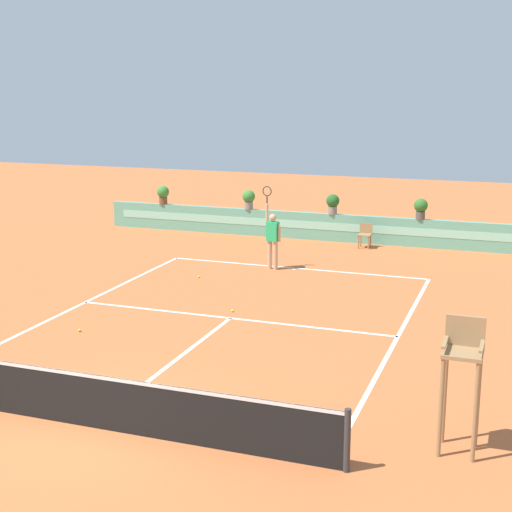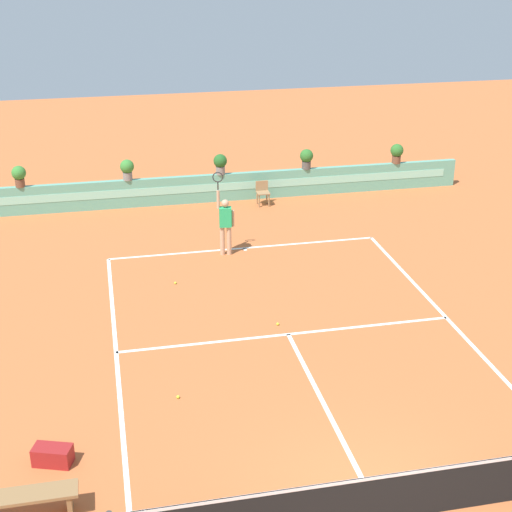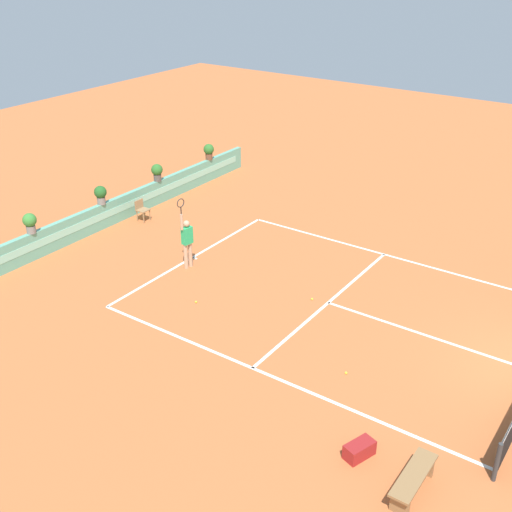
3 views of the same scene
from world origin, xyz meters
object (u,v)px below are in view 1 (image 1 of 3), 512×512
(potted_plant_far_left, at_px, (163,194))
(potted_plant_right, at_px, (421,207))
(tennis_ball_near_baseline, at_px, (79,330))
(tennis_ball_mid_court, at_px, (232,311))
(tennis_player, at_px, (273,236))
(tennis_ball_by_sideline, at_px, (199,277))
(umpire_chair, at_px, (462,369))
(ball_kid_chair, at_px, (365,234))
(potted_plant_left, at_px, (249,198))
(potted_plant_centre, at_px, (333,203))

(potted_plant_far_left, xyz_separation_m, potted_plant_right, (10.01, 0.00, 0.00))
(tennis_ball_near_baseline, bearing_deg, tennis_ball_mid_court, 43.66)
(tennis_player, height_order, potted_plant_far_left, tennis_player)
(tennis_ball_by_sideline, distance_m, potted_plant_far_left, 8.09)
(umpire_chair, bearing_deg, ball_kid_chair, 107.30)
(umpire_chair, bearing_deg, potted_plant_left, 121.07)
(tennis_player, bearing_deg, tennis_ball_mid_court, -83.89)
(potted_plant_centre, bearing_deg, ball_kid_chair, -28.03)
(tennis_ball_by_sideline, bearing_deg, potted_plant_far_left, 124.04)
(umpire_chair, relative_size, tennis_player, 0.83)
(tennis_ball_near_baseline, distance_m, potted_plant_far_left, 12.82)
(potted_plant_centre, bearing_deg, potted_plant_far_left, 180.00)
(tennis_ball_mid_court, distance_m, potted_plant_centre, 9.59)
(tennis_ball_by_sideline, relative_size, potted_plant_right, 0.09)
(potted_plant_centre, xyz_separation_m, potted_plant_right, (3.16, 0.00, 0.00))
(umpire_chair, distance_m, potted_plant_far_left, 19.76)
(ball_kid_chair, relative_size, tennis_ball_near_baseline, 12.50)
(umpire_chair, distance_m, potted_plant_centre, 16.22)
(tennis_player, xyz_separation_m, potted_plant_left, (-2.58, 4.86, 0.36))
(tennis_player, bearing_deg, tennis_ball_by_sideline, -134.42)
(tennis_ball_mid_court, height_order, potted_plant_centre, potted_plant_centre)
(umpire_chair, xyz_separation_m, tennis_player, (-6.53, 10.27, -0.29))
(tennis_ball_near_baseline, distance_m, potted_plant_right, 13.66)
(umpire_chair, bearing_deg, tennis_player, 122.44)
(tennis_player, height_order, potted_plant_centre, tennis_player)
(umpire_chair, height_order, ball_kid_chair, umpire_chair)
(umpire_chair, xyz_separation_m, potted_plant_centre, (-5.86, 15.13, 0.07))
(tennis_ball_by_sideline, height_order, potted_plant_far_left, potted_plant_far_left)
(potted_plant_left, relative_size, potted_plant_right, 1.00)
(ball_kid_chair, relative_size, potted_plant_left, 1.17)
(potted_plant_far_left, distance_m, potted_plant_right, 10.01)
(tennis_ball_near_baseline, bearing_deg, potted_plant_centre, 76.33)
(potted_plant_right, bearing_deg, tennis_player, -128.25)
(potted_plant_centre, bearing_deg, tennis_ball_near_baseline, -103.67)
(umpire_chair, distance_m, tennis_player, 12.17)
(potted_plant_centre, bearing_deg, potted_plant_right, 0.00)
(tennis_player, distance_m, potted_plant_left, 5.51)
(potted_plant_far_left, bearing_deg, potted_plant_left, 0.00)
(ball_kid_chair, distance_m, tennis_ball_mid_court, 8.90)
(umpire_chair, height_order, potted_plant_centre, umpire_chair)
(potted_plant_centre, xyz_separation_m, potted_plant_left, (-3.26, 0.00, 0.00))
(potted_plant_far_left, relative_size, potted_plant_left, 1.00)
(tennis_ball_mid_court, bearing_deg, potted_plant_right, 70.65)
(potted_plant_far_left, bearing_deg, ball_kid_chair, -5.08)
(potted_plant_far_left, height_order, potted_plant_left, same)
(umpire_chair, relative_size, tennis_ball_mid_court, 31.47)
(tennis_ball_mid_court, height_order, potted_plant_left, potted_plant_left)
(potted_plant_centre, height_order, potted_plant_far_left, same)
(tennis_ball_mid_court, relative_size, potted_plant_centre, 0.09)
(umpire_chair, height_order, tennis_player, tennis_player)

